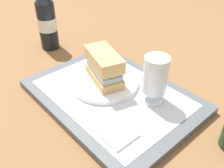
{
  "coord_description": "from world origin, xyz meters",
  "views": [
    {
      "loc": [
        0.39,
        -0.35,
        0.43
      ],
      "look_at": [
        0.0,
        0.0,
        0.05
      ],
      "focal_mm": 39.87,
      "sensor_mm": 36.0,
      "label": 1
    }
  ],
  "objects_px": {
    "sandwich": "(104,67)",
    "second_bottle": "(47,20)",
    "beer_glass": "(155,78)",
    "plate": "(104,82)"
  },
  "relations": [
    {
      "from": "sandwich",
      "to": "beer_glass",
      "type": "bearing_deg",
      "value": 36.65
    },
    {
      "from": "sandwich",
      "to": "beer_glass",
      "type": "distance_m",
      "value": 0.14
    },
    {
      "from": "sandwich",
      "to": "second_bottle",
      "type": "height_order",
      "value": "second_bottle"
    },
    {
      "from": "sandwich",
      "to": "second_bottle",
      "type": "xyz_separation_m",
      "value": [
        -0.34,
        0.02,
        0.03
      ]
    },
    {
      "from": "sandwich",
      "to": "plate",
      "type": "bearing_deg",
      "value": 180.0
    },
    {
      "from": "second_bottle",
      "to": "sandwich",
      "type": "bearing_deg",
      "value": -3.86
    },
    {
      "from": "plate",
      "to": "second_bottle",
      "type": "relative_size",
      "value": 0.71
    },
    {
      "from": "beer_glass",
      "to": "sandwich",
      "type": "bearing_deg",
      "value": -160.39
    },
    {
      "from": "beer_glass",
      "to": "second_bottle",
      "type": "bearing_deg",
      "value": -176.95
    },
    {
      "from": "plate",
      "to": "sandwich",
      "type": "bearing_deg",
      "value": -17.04
    }
  ]
}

